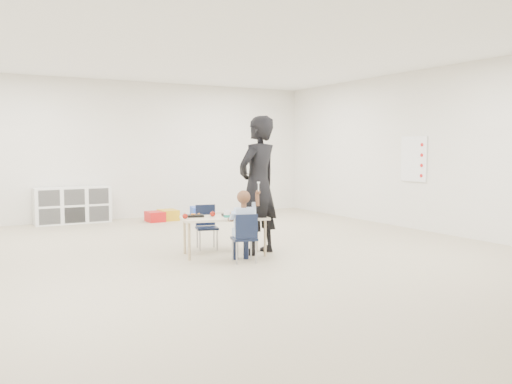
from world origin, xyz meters
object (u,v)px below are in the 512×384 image
chair_near (244,238)px  cubby_shelf (73,205)px  table (224,236)px  adult (258,185)px  child (244,224)px

chair_near → cubby_shelf: size_ratio=0.45×
table → adult: adult is taller
child → cubby_shelf: bearing=118.6°
table → child: bearing=-73.4°
table → chair_near: chair_near is taller
table → cubby_shelf: bearing=120.1°
table → cubby_shelf: cubby_shelf is taller
chair_near → adult: 0.86m
table → child: size_ratio=1.26×
chair_near → cubby_shelf: bearing=118.6°
cubby_shelf → table: bearing=-74.0°
chair_near → child: (-0.00, 0.00, 0.18)m
child → adult: bearing=57.2°
table → chair_near: (0.02, -0.53, 0.05)m
cubby_shelf → adult: adult is taller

